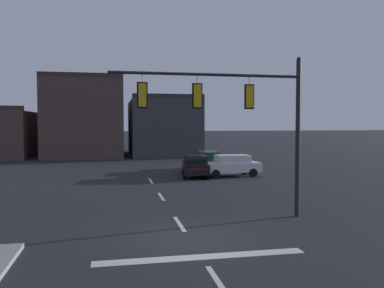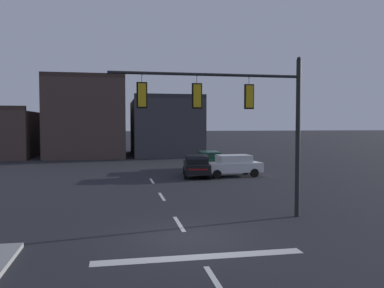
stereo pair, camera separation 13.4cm
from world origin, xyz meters
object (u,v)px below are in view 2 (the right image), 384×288
car_lot_middle (196,165)px  car_lot_farside (209,160)px  signal_mast_near_side (239,109)px  car_lot_nearside (232,165)px

car_lot_middle → car_lot_farside: (1.83, 3.78, 0.00)m
signal_mast_near_side → car_lot_middle: (0.93, 13.41, -3.70)m
car_lot_nearside → car_lot_farside: same height
car_lot_middle → car_lot_farside: size_ratio=1.02×
car_lot_nearside → car_lot_farside: 4.27m
signal_mast_near_side → car_lot_middle: 13.94m
car_lot_middle → car_lot_nearside: bearing=-8.7°
signal_mast_near_side → car_lot_farside: signal_mast_near_side is taller
car_lot_nearside → car_lot_middle: (-2.68, 0.41, 0.00)m
car_lot_nearside → car_lot_farside: size_ratio=1.00×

